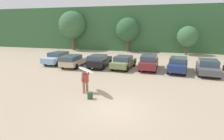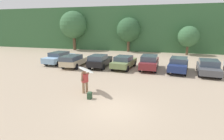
{
  "view_description": "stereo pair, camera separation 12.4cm",
  "coord_description": "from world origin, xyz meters",
  "px_view_note": "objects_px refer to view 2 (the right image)",
  "views": [
    {
      "loc": [
        2.39,
        -9.34,
        4.69
      ],
      "look_at": [
        -1.68,
        5.57,
        0.92
      ],
      "focal_mm": 29.01,
      "sensor_mm": 36.0,
      "label": 1
    },
    {
      "loc": [
        2.51,
        -9.31,
        4.69
      ],
      "look_at": [
        -1.68,
        5.57,
        0.92
      ],
      "focal_mm": 29.01,
      "sensor_mm": 36.0,
      "label": 2
    }
  ],
  "objects_px": {
    "parked_car_champagne": "(74,60)",
    "backpack_dropped": "(90,96)",
    "parked_car_olive_green": "(124,62)",
    "parked_car_maroon": "(149,62)",
    "parked_car_dark_gray": "(208,67)",
    "person_adult": "(85,80)",
    "parked_car_sky_blue": "(59,57)",
    "parked_car_black": "(100,61)",
    "parked_car_navy": "(178,64)",
    "surfboard_white": "(86,70)"
  },
  "relations": [
    {
      "from": "person_adult",
      "to": "parked_car_navy",
      "type": "bearing_deg",
      "value": -98.31
    },
    {
      "from": "parked_car_sky_blue",
      "to": "parked_car_dark_gray",
      "type": "relative_size",
      "value": 1.05
    },
    {
      "from": "parked_car_maroon",
      "to": "parked_car_dark_gray",
      "type": "relative_size",
      "value": 0.97
    },
    {
      "from": "person_adult",
      "to": "surfboard_white",
      "type": "relative_size",
      "value": 0.78
    },
    {
      "from": "backpack_dropped",
      "to": "parked_car_maroon",
      "type": "bearing_deg",
      "value": 71.77
    },
    {
      "from": "parked_car_champagne",
      "to": "backpack_dropped",
      "type": "xyz_separation_m",
      "value": [
        5.47,
        -8.56,
        -0.55
      ]
    },
    {
      "from": "person_adult",
      "to": "parked_car_champagne",
      "type": "bearing_deg",
      "value": -26.55
    },
    {
      "from": "parked_car_sky_blue",
      "to": "parked_car_black",
      "type": "distance_m",
      "value": 5.79
    },
    {
      "from": "backpack_dropped",
      "to": "parked_car_sky_blue",
      "type": "bearing_deg",
      "value": 130.09
    },
    {
      "from": "parked_car_navy",
      "to": "person_adult",
      "type": "relative_size",
      "value": 2.83
    },
    {
      "from": "parked_car_maroon",
      "to": "person_adult",
      "type": "height_order",
      "value": "person_adult"
    },
    {
      "from": "parked_car_dark_gray",
      "to": "parked_car_champagne",
      "type": "bearing_deg",
      "value": 97.35
    },
    {
      "from": "parked_car_champagne",
      "to": "parked_car_maroon",
      "type": "bearing_deg",
      "value": -84.18
    },
    {
      "from": "parked_car_black",
      "to": "parked_car_maroon",
      "type": "relative_size",
      "value": 0.92
    },
    {
      "from": "parked_car_olive_green",
      "to": "parked_car_navy",
      "type": "distance_m",
      "value": 5.79
    },
    {
      "from": "parked_car_dark_gray",
      "to": "person_adult",
      "type": "distance_m",
      "value": 12.55
    },
    {
      "from": "parked_car_champagne",
      "to": "parked_car_olive_green",
      "type": "height_order",
      "value": "parked_car_olive_green"
    },
    {
      "from": "parked_car_maroon",
      "to": "parked_car_black",
      "type": "bearing_deg",
      "value": 97.0
    },
    {
      "from": "parked_car_sky_blue",
      "to": "person_adult",
      "type": "xyz_separation_m",
      "value": [
        7.44,
        -8.75,
        0.14
      ]
    },
    {
      "from": "parked_car_champagne",
      "to": "parked_car_olive_green",
      "type": "relative_size",
      "value": 1.05
    },
    {
      "from": "parked_car_navy",
      "to": "parked_car_dark_gray",
      "type": "relative_size",
      "value": 1.0
    },
    {
      "from": "parked_car_champagne",
      "to": "backpack_dropped",
      "type": "distance_m",
      "value": 10.17
    },
    {
      "from": "parked_car_sky_blue",
      "to": "parked_car_maroon",
      "type": "xyz_separation_m",
      "value": [
        11.32,
        -0.25,
        0.05
      ]
    },
    {
      "from": "parked_car_sky_blue",
      "to": "parked_car_dark_gray",
      "type": "xyz_separation_m",
      "value": [
        17.11,
        -0.75,
        -0.04
      ]
    },
    {
      "from": "person_adult",
      "to": "parked_car_maroon",
      "type": "bearing_deg",
      "value": -83.0
    },
    {
      "from": "parked_car_black",
      "to": "parked_car_champagne",
      "type": "bearing_deg",
      "value": 97.63
    },
    {
      "from": "parked_car_sky_blue",
      "to": "parked_car_olive_green",
      "type": "relative_size",
      "value": 1.08
    },
    {
      "from": "parked_car_olive_green",
      "to": "backpack_dropped",
      "type": "xyz_separation_m",
      "value": [
        -0.34,
        -9.21,
        -0.53
      ]
    },
    {
      "from": "parked_car_black",
      "to": "backpack_dropped",
      "type": "xyz_separation_m",
      "value": [
        2.46,
        -8.94,
        -0.59
      ]
    },
    {
      "from": "parked_car_sky_blue",
      "to": "parked_car_navy",
      "type": "bearing_deg",
      "value": -87.98
    },
    {
      "from": "parked_car_olive_green",
      "to": "parked_car_navy",
      "type": "relative_size",
      "value": 0.97
    },
    {
      "from": "parked_car_navy",
      "to": "person_adult",
      "type": "distance_m",
      "value": 10.74
    },
    {
      "from": "parked_car_sky_blue",
      "to": "person_adult",
      "type": "relative_size",
      "value": 2.96
    },
    {
      "from": "parked_car_olive_green",
      "to": "parked_car_navy",
      "type": "bearing_deg",
      "value": -82.95
    },
    {
      "from": "parked_car_black",
      "to": "person_adult",
      "type": "relative_size",
      "value": 2.54
    },
    {
      "from": "parked_car_maroon",
      "to": "parked_car_dark_gray",
      "type": "height_order",
      "value": "parked_car_maroon"
    },
    {
      "from": "parked_car_navy",
      "to": "parked_car_dark_gray",
      "type": "xyz_separation_m",
      "value": [
        2.78,
        -0.25,
        -0.06
      ]
    },
    {
      "from": "parked_car_champagne",
      "to": "surfboard_white",
      "type": "bearing_deg",
      "value": -147.95
    },
    {
      "from": "parked_car_navy",
      "to": "backpack_dropped",
      "type": "bearing_deg",
      "value": 154.72
    },
    {
      "from": "parked_car_navy",
      "to": "surfboard_white",
      "type": "bearing_deg",
      "value": 148.43
    },
    {
      "from": "person_adult",
      "to": "backpack_dropped",
      "type": "distance_m",
      "value": 1.43
    },
    {
      "from": "parked_car_olive_green",
      "to": "backpack_dropped",
      "type": "bearing_deg",
      "value": -175.3
    },
    {
      "from": "parked_car_black",
      "to": "parked_car_olive_green",
      "type": "height_order",
      "value": "parked_car_black"
    },
    {
      "from": "parked_car_black",
      "to": "parked_car_navy",
      "type": "distance_m",
      "value": 8.59
    },
    {
      "from": "parked_car_champagne",
      "to": "person_adult",
      "type": "xyz_separation_m",
      "value": [
        4.71,
        -7.57,
        0.15
      ]
    },
    {
      "from": "person_adult",
      "to": "backpack_dropped",
      "type": "bearing_deg",
      "value": 158.78
    },
    {
      "from": "surfboard_white",
      "to": "parked_car_maroon",
      "type": "bearing_deg",
      "value": -71.26
    },
    {
      "from": "parked_car_navy",
      "to": "person_adult",
      "type": "xyz_separation_m",
      "value": [
        -6.88,
        -8.25,
        0.11
      ]
    },
    {
      "from": "parked_car_black",
      "to": "parked_car_maroon",
      "type": "bearing_deg",
      "value": -84.05
    },
    {
      "from": "parked_car_champagne",
      "to": "parked_car_navy",
      "type": "distance_m",
      "value": 11.62
    }
  ]
}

